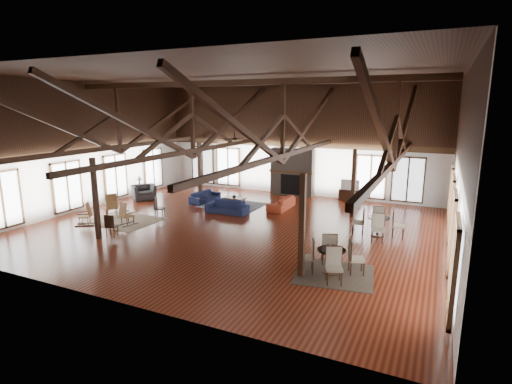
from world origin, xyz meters
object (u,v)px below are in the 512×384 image
at_px(sofa_navy_front, 227,207).
at_px(coffee_table, 234,199).
at_px(sofa_orange, 281,203).
at_px(tv_console, 350,195).
at_px(cafe_table_near, 331,257).
at_px(sofa_navy_left, 205,197).
at_px(cafe_table_far, 378,223).
at_px(armchair, 144,192).

relative_size(sofa_navy_front, coffee_table, 1.81).
height_order(sofa_orange, tv_console, sofa_orange).
bearing_deg(cafe_table_near, sofa_orange, 122.72).
height_order(sofa_navy_left, cafe_table_far, cafe_table_far).
distance_m(sofa_navy_left, cafe_table_near, 10.32).
xyz_separation_m(coffee_table, cafe_table_far, (7.20, -1.83, 0.15)).
bearing_deg(cafe_table_far, sofa_orange, 155.13).
bearing_deg(tv_console, sofa_navy_left, -152.57).
xyz_separation_m(sofa_navy_front, tv_console, (4.62, 5.02, -0.00)).
bearing_deg(sofa_navy_left, tv_console, -57.49).
xyz_separation_m(sofa_orange, cafe_table_far, (4.87, -2.26, 0.22)).
distance_m(sofa_navy_front, sofa_navy_left, 2.63).
distance_m(sofa_navy_front, tv_console, 6.83).
relative_size(sofa_navy_left, sofa_orange, 0.94).
distance_m(sofa_navy_front, sofa_orange, 2.70).
bearing_deg(tv_console, cafe_table_far, -67.79).
height_order(armchair, cafe_table_far, cafe_table_far).
bearing_deg(coffee_table, sofa_orange, 11.56).
xyz_separation_m(coffee_table, tv_console, (4.98, 3.62, -0.07)).
bearing_deg(tv_console, sofa_navy_front, -132.62).
height_order(sofa_orange, coffee_table, sofa_orange).
distance_m(armchair, cafe_table_far, 12.28).
bearing_deg(cafe_table_far, cafe_table_near, -99.58).
bearing_deg(cafe_table_far, sofa_navy_front, 176.44).
bearing_deg(cafe_table_near, cafe_table_far, 80.42).
bearing_deg(coffee_table, sofa_navy_left, 177.72).
relative_size(coffee_table, cafe_table_near, 0.55).
bearing_deg(cafe_table_far, armchair, 175.26).
xyz_separation_m(cafe_table_near, cafe_table_far, (0.71, 4.21, -0.00)).
bearing_deg(sofa_navy_left, cafe_table_far, -97.04).
height_order(sofa_navy_front, sofa_orange, sofa_navy_front).
height_order(sofa_navy_front, coffee_table, sofa_navy_front).
xyz_separation_m(cafe_table_near, tv_console, (-1.51, 9.66, -0.23)).
xyz_separation_m(sofa_navy_front, cafe_table_far, (6.85, -0.43, 0.22)).
xyz_separation_m(coffee_table, cafe_table_near, (6.49, -6.04, 0.15)).
xyz_separation_m(sofa_navy_front, armchair, (-5.39, 0.59, 0.09)).
relative_size(sofa_navy_left, cafe_table_near, 0.93).
relative_size(sofa_navy_left, coffee_table, 1.68).
bearing_deg(sofa_navy_left, sofa_orange, -80.44).
distance_m(sofa_orange, coffee_table, 2.38).
distance_m(sofa_navy_left, coffee_table, 1.80).
height_order(sofa_navy_front, cafe_table_far, cafe_table_far).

